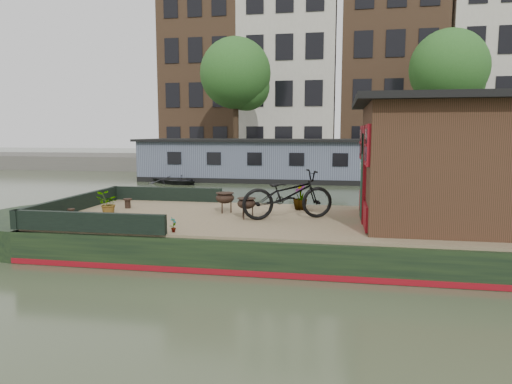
% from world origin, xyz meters
% --- Properties ---
extents(ground, '(120.00, 120.00, 0.00)m').
position_xyz_m(ground, '(0.00, 0.00, 0.00)').
color(ground, '#2D3924').
rests_on(ground, ground).
extents(houseboat_hull, '(14.01, 4.02, 0.60)m').
position_xyz_m(houseboat_hull, '(-1.33, 0.00, 0.27)').
color(houseboat_hull, black).
rests_on(houseboat_hull, ground).
extents(houseboat_deck, '(11.80, 3.80, 0.05)m').
position_xyz_m(houseboat_deck, '(0.00, 0.00, 0.62)').
color(houseboat_deck, '#816A4F').
rests_on(houseboat_deck, houseboat_hull).
extents(bow_bulwark, '(3.00, 4.00, 0.35)m').
position_xyz_m(bow_bulwark, '(-5.07, 0.00, 0.82)').
color(bow_bulwark, black).
rests_on(bow_bulwark, houseboat_deck).
extents(cabin, '(4.00, 3.50, 2.42)m').
position_xyz_m(cabin, '(2.19, 0.00, 1.88)').
color(cabin, black).
rests_on(cabin, houseboat_deck).
extents(bicycle, '(2.02, 1.35, 1.00)m').
position_xyz_m(bicycle, '(-1.09, -0.04, 1.15)').
color(bicycle, black).
rests_on(bicycle, houseboat_deck).
extents(potted_plant_c, '(0.59, 0.57, 0.50)m').
position_xyz_m(potted_plant_c, '(-4.96, -0.31, 0.90)').
color(potted_plant_c, '#B04B33').
rests_on(potted_plant_c, houseboat_deck).
extents(potted_plant_d, '(0.44, 0.44, 0.60)m').
position_xyz_m(potted_plant_d, '(-0.93, 1.15, 0.95)').
color(potted_plant_d, maroon).
rests_on(potted_plant_d, houseboat_deck).
extents(potted_plant_e, '(0.12, 0.16, 0.27)m').
position_xyz_m(potted_plant_e, '(-2.95, -1.70, 0.79)').
color(potted_plant_e, '#A75730').
rests_on(potted_plant_e, houseboat_deck).
extents(brazier_front, '(0.54, 0.54, 0.45)m').
position_xyz_m(brazier_front, '(-2.54, 0.44, 0.88)').
color(brazier_front, black).
rests_on(brazier_front, houseboat_deck).
extents(brazier_rear, '(0.45, 0.45, 0.43)m').
position_xyz_m(brazier_rear, '(-1.93, -0.18, 0.87)').
color(brazier_rear, black).
rests_on(brazier_rear, houseboat_deck).
extents(bollard_port, '(0.20, 0.20, 0.23)m').
position_xyz_m(bollard_port, '(-4.95, 0.63, 0.76)').
color(bollard_port, black).
rests_on(bollard_port, houseboat_deck).
extents(bollard_stbd, '(0.15, 0.15, 0.18)m').
position_xyz_m(bollard_stbd, '(-5.60, -0.66, 0.74)').
color(bollard_stbd, black).
rests_on(bollard_stbd, houseboat_deck).
extents(dinghy, '(3.33, 3.06, 0.56)m').
position_xyz_m(dinghy, '(-7.76, 11.50, 0.28)').
color(dinghy, black).
rests_on(dinghy, ground).
extents(far_houseboat, '(20.40, 4.40, 2.11)m').
position_xyz_m(far_houseboat, '(0.00, 14.00, 0.97)').
color(far_houseboat, slate).
rests_on(far_houseboat, ground).
extents(quay, '(60.00, 6.00, 0.90)m').
position_xyz_m(quay, '(0.00, 20.50, 0.45)').
color(quay, '#47443F').
rests_on(quay, ground).
extents(townhouse_row, '(27.25, 8.00, 16.50)m').
position_xyz_m(townhouse_row, '(0.15, 27.50, 7.90)').
color(townhouse_row, brown).
rests_on(townhouse_row, ground).
extents(tree_left, '(4.40, 4.40, 7.40)m').
position_xyz_m(tree_left, '(-6.36, 19.07, 5.89)').
color(tree_left, '#332316').
rests_on(tree_left, quay).
extents(tree_right, '(4.40, 4.40, 7.40)m').
position_xyz_m(tree_right, '(6.14, 19.07, 5.89)').
color(tree_right, '#332316').
rests_on(tree_right, quay).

